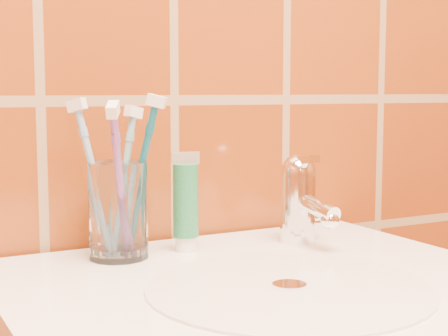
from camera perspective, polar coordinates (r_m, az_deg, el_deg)
glass_tumbler at (r=0.85m, az=-8.81°, el=-3.51°), size 0.09×0.09×0.12m
toothpaste_tube at (r=0.88m, az=-3.20°, el=-3.07°), size 0.04×0.03×0.13m
faucet at (r=0.93m, az=6.32°, el=-2.32°), size 0.05×0.11×0.12m
toothbrush_0 at (r=0.81m, az=-8.63°, el=-1.46°), size 0.13×0.16×0.22m
toothbrush_1 at (r=0.86m, az=-8.36°, el=-1.13°), size 0.10×0.09×0.20m
toothbrush_2 at (r=0.84m, az=-7.12°, el=-0.80°), size 0.12×0.11×0.21m
toothbrush_3 at (r=0.85m, az=-10.62°, el=-1.01°), size 0.11×0.12×0.21m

